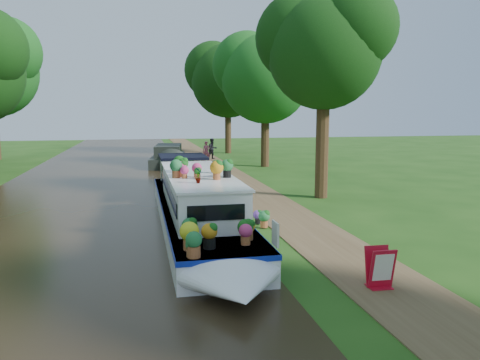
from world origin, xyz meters
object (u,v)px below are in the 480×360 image
pedestrian_pink (206,151)px  pedestrian_dark (213,149)px  sandwich_board (380,270)px  plant_boat (198,206)px  second_boat (169,157)px

pedestrian_pink → pedestrian_dark: bearing=82.2°
pedestrian_pink → pedestrian_dark: pedestrian_dark is taller
pedestrian_dark → sandwich_board: bearing=-112.8°
pedestrian_pink → pedestrian_dark: 1.98m
plant_boat → pedestrian_pink: plant_boat is taller
sandwich_board → pedestrian_pink: size_ratio=0.57×
second_boat → pedestrian_dark: size_ratio=4.71×
plant_boat → pedestrian_dark: 22.74m
second_boat → pedestrian_pink: 3.48m
plant_boat → pedestrian_pink: (3.19, 20.57, -0.05)m
second_boat → pedestrian_pink: bearing=39.3°
plant_boat → second_boat: (0.25, 18.72, -0.26)m
sandwich_board → plant_boat: bearing=121.9°
plant_boat → second_boat: 18.72m
second_boat → plant_boat: bearing=-83.6°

